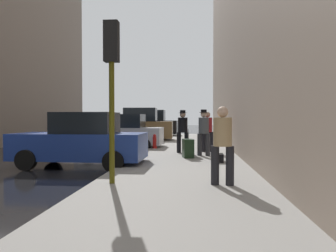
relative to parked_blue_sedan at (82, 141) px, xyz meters
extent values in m
cube|color=gray|center=(3.35, -0.90, -0.77)|extent=(4.00, 40.00, 0.15)
cube|color=navy|center=(-0.05, 0.00, -0.16)|extent=(4.24, 1.94, 0.84)
cube|color=black|center=(0.15, 0.00, 0.59)|extent=(1.93, 1.61, 0.70)
cylinder|color=black|center=(-1.39, 0.95, -0.53)|extent=(0.64, 0.23, 0.64)
cylinder|color=black|center=(-1.43, -0.89, -0.53)|extent=(0.64, 0.23, 0.64)
cylinder|color=black|center=(1.34, 0.89, -0.53)|extent=(0.64, 0.23, 0.64)
cylinder|color=black|center=(1.30, -0.95, -0.53)|extent=(0.64, 0.23, 0.64)
cube|color=#B7BABF|center=(-0.05, 5.93, -0.16)|extent=(4.24, 1.93, 0.84)
cube|color=black|center=(0.15, 5.92, 0.59)|extent=(1.92, 1.60, 0.70)
cylinder|color=black|center=(-1.39, 6.87, -0.53)|extent=(0.64, 0.23, 0.64)
cylinder|color=black|center=(-1.43, 5.03, -0.53)|extent=(0.64, 0.23, 0.64)
cylinder|color=black|center=(1.34, 6.82, -0.53)|extent=(0.64, 0.23, 0.64)
cylinder|color=black|center=(1.30, 4.98, -0.53)|extent=(0.64, 0.23, 0.64)
cube|color=brown|center=(-0.05, 10.92, -0.03)|extent=(4.66, 1.98, 1.10)
cube|color=black|center=(0.15, 10.92, 0.95)|extent=(2.12, 1.63, 0.90)
cylinder|color=black|center=(-1.57, 11.79, -0.53)|extent=(0.65, 0.24, 0.64)
cylinder|color=black|center=(-1.51, 9.95, -0.53)|extent=(0.65, 0.24, 0.64)
cylinder|color=black|center=(1.42, 11.88, -0.53)|extent=(0.65, 0.24, 0.64)
cylinder|color=black|center=(1.48, 10.04, -0.53)|extent=(0.65, 0.24, 0.64)
cube|color=black|center=(-0.05, 16.93, -0.03)|extent=(4.62, 1.89, 1.10)
cube|color=black|center=(0.15, 16.93, 0.95)|extent=(2.09, 1.59, 0.90)
cylinder|color=black|center=(-1.53, 17.87, -0.53)|extent=(0.64, 0.23, 0.64)
cylinder|color=black|center=(-1.55, 16.03, -0.53)|extent=(0.64, 0.23, 0.64)
cylinder|color=black|center=(1.46, 17.84, -0.53)|extent=(0.64, 0.23, 0.64)
cylinder|color=black|center=(1.44, 16.00, -0.53)|extent=(0.64, 0.23, 0.64)
cylinder|color=red|center=(1.80, 5.03, -0.42)|extent=(0.22, 0.22, 0.55)
sphere|color=red|center=(1.80, 5.03, -0.09)|extent=(0.20, 0.20, 0.20)
cylinder|color=red|center=(1.64, 5.03, -0.40)|extent=(0.10, 0.09, 0.09)
cylinder|color=red|center=(1.96, 5.03, -0.40)|extent=(0.10, 0.09, 0.09)
cylinder|color=#514C0F|center=(1.85, -3.29, 1.10)|extent=(0.12, 0.12, 3.60)
cube|color=black|center=(1.85, -3.29, 2.45)|extent=(0.32, 0.24, 0.90)
sphere|color=red|center=(1.85, -3.16, 2.73)|extent=(0.14, 0.14, 0.14)
sphere|color=yellow|center=(1.85, -3.16, 2.45)|extent=(0.14, 0.14, 0.14)
sphere|color=green|center=(1.85, -3.16, 2.17)|extent=(0.14, 0.14, 0.14)
cylinder|color=#333338|center=(4.20, 2.20, -0.27)|extent=(0.22, 0.22, 0.85)
cylinder|color=#333338|center=(3.89, 2.27, -0.27)|extent=(0.22, 0.22, 0.85)
cylinder|color=#4C5156|center=(4.05, 2.23, 0.46)|extent=(0.48, 0.48, 0.62)
sphere|color=beige|center=(4.05, 2.23, 0.89)|extent=(0.24, 0.24, 0.24)
cylinder|color=black|center=(4.05, 2.23, 0.96)|extent=(0.34, 0.34, 0.02)
cylinder|color=black|center=(4.05, 2.23, 1.02)|extent=(0.23, 0.23, 0.11)
cylinder|color=black|center=(3.05, 3.18, -0.27)|extent=(0.20, 0.20, 0.85)
cylinder|color=black|center=(3.36, 3.22, -0.27)|extent=(0.20, 0.20, 0.85)
cylinder|color=black|center=(3.20, 3.20, 0.46)|extent=(0.45, 0.45, 0.62)
sphere|color=tan|center=(3.20, 3.20, 0.89)|extent=(0.24, 0.24, 0.24)
cylinder|color=black|center=(3.20, 3.20, 0.96)|extent=(0.34, 0.34, 0.02)
cylinder|color=black|center=(3.20, 3.20, 1.02)|extent=(0.23, 0.23, 0.11)
cylinder|color=black|center=(4.14, -3.25, -0.27)|extent=(0.21, 0.21, 0.85)
cylinder|color=black|center=(4.45, -3.31, -0.27)|extent=(0.21, 0.21, 0.85)
cylinder|color=tan|center=(4.30, -3.28, 0.46)|extent=(0.46, 0.46, 0.62)
sphere|color=beige|center=(4.30, -3.28, 0.89)|extent=(0.24, 0.24, 0.24)
cylinder|color=black|center=(4.09, 3.65, -0.27)|extent=(0.18, 0.18, 0.85)
cylinder|color=black|center=(4.41, 3.65, -0.27)|extent=(0.18, 0.18, 0.85)
cylinder|color=#A51E23|center=(4.25, 3.65, 0.46)|extent=(0.40, 0.40, 0.62)
sphere|color=tan|center=(4.25, 3.65, 0.89)|extent=(0.24, 0.24, 0.24)
cube|color=black|center=(3.46, 1.55, -0.36)|extent=(0.46, 0.62, 0.68)
cylinder|color=#333333|center=(3.46, 1.55, 0.16)|extent=(0.02, 0.02, 0.36)
cube|color=black|center=(4.47, 0.38, -0.56)|extent=(0.32, 0.44, 0.28)
camera|label=1|loc=(3.68, -10.44, 0.77)|focal=35.00mm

